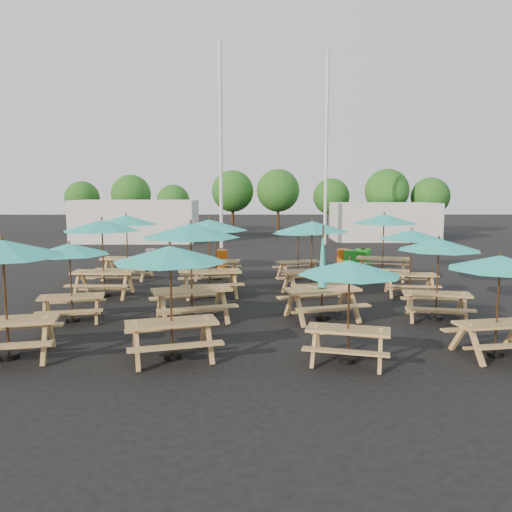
{
  "coord_description": "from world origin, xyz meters",
  "views": [
    {
      "loc": [
        -0.1,
        -15.82,
        3.31
      ],
      "look_at": [
        0.0,
        1.5,
        1.1
      ],
      "focal_mm": 35.0,
      "sensor_mm": 36.0,
      "label": 1
    }
  ],
  "objects_px": {
    "picnic_unit_3": "(126,223)",
    "picnic_unit_5": "(191,235)",
    "picnic_unit_0": "(3,254)",
    "picnic_unit_14": "(411,238)",
    "waste_bin_1": "(222,259)",
    "picnic_unit_13": "(439,249)",
    "waste_bin_0": "(151,258)",
    "picnic_unit_11": "(298,232)",
    "picnic_unit_4": "(170,259)",
    "waste_bin_2": "(343,258)",
    "picnic_unit_2": "(102,229)",
    "picnic_unit_1": "(70,253)",
    "picnic_unit_9": "(322,281)",
    "waste_bin_4": "(365,258)",
    "picnic_unit_6": "(209,229)",
    "waste_bin_5": "(361,258)",
    "picnic_unit_15": "(384,222)",
    "picnic_unit_12": "(500,268)",
    "waste_bin_3": "(350,259)",
    "picnic_unit_10": "(312,230)",
    "picnic_unit_7": "(216,229)",
    "picnic_unit_8": "(349,273)"
  },
  "relations": [
    {
      "from": "picnic_unit_10",
      "to": "picnic_unit_11",
      "type": "xyz_separation_m",
      "value": [
        -0.15,
        3.1,
        -0.33
      ]
    },
    {
      "from": "picnic_unit_11",
      "to": "waste_bin_4",
      "type": "distance_m",
      "value": 4.7
    },
    {
      "from": "picnic_unit_1",
      "to": "picnic_unit_9",
      "type": "relative_size",
      "value": 0.97
    },
    {
      "from": "picnic_unit_3",
      "to": "picnic_unit_13",
      "type": "distance_m",
      "value": 11.46
    },
    {
      "from": "picnic_unit_6",
      "to": "picnic_unit_11",
      "type": "xyz_separation_m",
      "value": [
        3.12,
        3.3,
        -0.39
      ]
    },
    {
      "from": "picnic_unit_0",
      "to": "waste_bin_0",
      "type": "relative_size",
      "value": 3.57
    },
    {
      "from": "waste_bin_5",
      "to": "waste_bin_3",
      "type": "bearing_deg",
      "value": -141.98
    },
    {
      "from": "waste_bin_3",
      "to": "picnic_unit_8",
      "type": "bearing_deg",
      "value": -101.06
    },
    {
      "from": "picnic_unit_6",
      "to": "waste_bin_3",
      "type": "relative_size",
      "value": 3.63
    },
    {
      "from": "picnic_unit_10",
      "to": "waste_bin_2",
      "type": "distance_m",
      "value": 6.71
    },
    {
      "from": "picnic_unit_11",
      "to": "waste_bin_4",
      "type": "relative_size",
      "value": 3.23
    },
    {
      "from": "picnic_unit_3",
      "to": "picnic_unit_9",
      "type": "distance_m",
      "value": 9.15
    },
    {
      "from": "picnic_unit_13",
      "to": "picnic_unit_15",
      "type": "relative_size",
      "value": 0.8
    },
    {
      "from": "picnic_unit_14",
      "to": "waste_bin_0",
      "type": "relative_size",
      "value": 2.91
    },
    {
      "from": "picnic_unit_7",
      "to": "waste_bin_2",
      "type": "xyz_separation_m",
      "value": [
        5.41,
        3.22,
        -1.55
      ]
    },
    {
      "from": "picnic_unit_5",
      "to": "waste_bin_5",
      "type": "height_order",
      "value": "picnic_unit_5"
    },
    {
      "from": "picnic_unit_9",
      "to": "picnic_unit_12",
      "type": "height_order",
      "value": "picnic_unit_9"
    },
    {
      "from": "picnic_unit_0",
      "to": "picnic_unit_7",
      "type": "bearing_deg",
      "value": 56.64
    },
    {
      "from": "picnic_unit_10",
      "to": "picnic_unit_12",
      "type": "bearing_deg",
      "value": -80.25
    },
    {
      "from": "picnic_unit_2",
      "to": "picnic_unit_13",
      "type": "relative_size",
      "value": 1.0
    },
    {
      "from": "picnic_unit_3",
      "to": "picnic_unit_1",
      "type": "bearing_deg",
      "value": -81.22
    },
    {
      "from": "picnic_unit_1",
      "to": "waste_bin_0",
      "type": "height_order",
      "value": "picnic_unit_1"
    },
    {
      "from": "waste_bin_1",
      "to": "picnic_unit_2",
      "type": "bearing_deg",
      "value": -118.78
    },
    {
      "from": "picnic_unit_0",
      "to": "picnic_unit_15",
      "type": "bearing_deg",
      "value": 30.41
    },
    {
      "from": "picnic_unit_4",
      "to": "waste_bin_2",
      "type": "bearing_deg",
      "value": 49.33
    },
    {
      "from": "picnic_unit_1",
      "to": "waste_bin_1",
      "type": "bearing_deg",
      "value": 57.65
    },
    {
      "from": "picnic_unit_7",
      "to": "waste_bin_1",
      "type": "xyz_separation_m",
      "value": [
        0.02,
        3.01,
        -1.55
      ]
    },
    {
      "from": "picnic_unit_14",
      "to": "picnic_unit_15",
      "type": "bearing_deg",
      "value": 97.68
    },
    {
      "from": "picnic_unit_3",
      "to": "picnic_unit_5",
      "type": "bearing_deg",
      "value": -55.56
    },
    {
      "from": "picnic_unit_3",
      "to": "waste_bin_3",
      "type": "xyz_separation_m",
      "value": [
        9.06,
        2.72,
        -1.76
      ]
    },
    {
      "from": "picnic_unit_0",
      "to": "picnic_unit_9",
      "type": "xyz_separation_m",
      "value": [
        6.69,
        3.08,
        -1.09
      ]
    },
    {
      "from": "picnic_unit_0",
      "to": "picnic_unit_15",
      "type": "distance_m",
      "value": 13.44
    },
    {
      "from": "picnic_unit_5",
      "to": "waste_bin_5",
      "type": "xyz_separation_m",
      "value": [
        6.41,
        9.52,
        -1.83
      ]
    },
    {
      "from": "picnic_unit_1",
      "to": "picnic_unit_5",
      "type": "bearing_deg",
      "value": -11.92
    },
    {
      "from": "waste_bin_4",
      "to": "picnic_unit_10",
      "type": "bearing_deg",
      "value": -116.86
    },
    {
      "from": "waste_bin_1",
      "to": "picnic_unit_13",
      "type": "bearing_deg",
      "value": -56.05
    },
    {
      "from": "picnic_unit_9",
      "to": "waste_bin_0",
      "type": "xyz_separation_m",
      "value": [
        -6.38,
        9.42,
        -0.62
      ]
    },
    {
      "from": "waste_bin_4",
      "to": "picnic_unit_5",
      "type": "bearing_deg",
      "value": -124.86
    },
    {
      "from": "picnic_unit_14",
      "to": "waste_bin_3",
      "type": "height_order",
      "value": "picnic_unit_14"
    },
    {
      "from": "picnic_unit_4",
      "to": "picnic_unit_6",
      "type": "bearing_deg",
      "value": 71.48
    },
    {
      "from": "picnic_unit_13",
      "to": "picnic_unit_6",
      "type": "bearing_deg",
      "value": 164.95
    },
    {
      "from": "picnic_unit_6",
      "to": "waste_bin_5",
      "type": "bearing_deg",
      "value": 34.41
    },
    {
      "from": "picnic_unit_8",
      "to": "waste_bin_0",
      "type": "bearing_deg",
      "value": 132.03
    },
    {
      "from": "picnic_unit_4",
      "to": "picnic_unit_13",
      "type": "xyz_separation_m",
      "value": [
        6.4,
        3.03,
        -0.13
      ]
    },
    {
      "from": "picnic_unit_1",
      "to": "waste_bin_4",
      "type": "distance_m",
      "value": 13.64
    },
    {
      "from": "picnic_unit_15",
      "to": "waste_bin_2",
      "type": "height_order",
      "value": "picnic_unit_15"
    },
    {
      "from": "picnic_unit_7",
      "to": "picnic_unit_11",
      "type": "distance_m",
      "value": 3.15
    },
    {
      "from": "waste_bin_0",
      "to": "picnic_unit_11",
      "type": "bearing_deg",
      "value": -26.53
    },
    {
      "from": "picnic_unit_0",
      "to": "picnic_unit_14",
      "type": "height_order",
      "value": "picnic_unit_0"
    },
    {
      "from": "picnic_unit_7",
      "to": "picnic_unit_10",
      "type": "distance_m",
      "value": 4.4
    }
  ]
}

